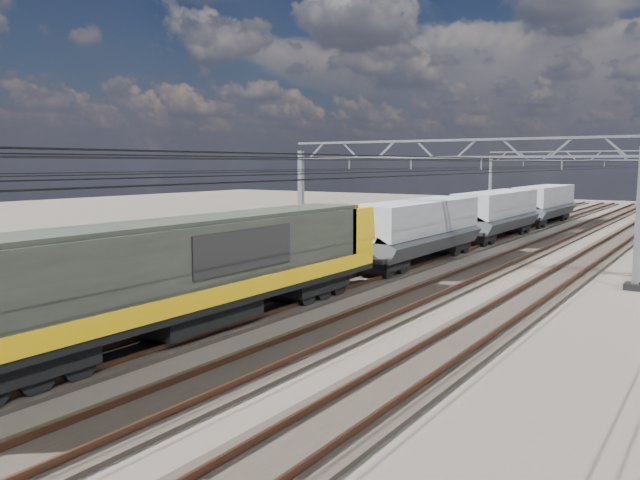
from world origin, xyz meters
The scene contains 12 objects.
ground centered at (0.00, 0.00, 0.00)m, with size 160.00×160.00×0.00m, color black.
track_outer_west centered at (-6.00, 0.00, 0.07)m, with size 2.60×140.00×0.30m.
track_loco centered at (-2.00, 0.00, 0.07)m, with size 2.60×140.00×0.30m.
track_inner_east centered at (2.00, 0.00, 0.07)m, with size 2.60×140.00×0.30m.
track_outer_east centered at (6.00, 0.00, 0.07)m, with size 2.60×140.00×0.30m.
catenary_gantry_mid centered at (0.00, 4.00, 3.91)m, with size 19.90×0.90×7.11m.
catenary_gantry_far centered at (0.00, 40.00, 3.91)m, with size 19.90×0.90×7.11m.
overhead_wires centered at (0.00, 8.00, 5.75)m, with size 12.03×140.00×0.53m.
locomotive centered at (-2.00, -12.69, 2.33)m, with size 2.76×21.10×3.62m.
hopper_wagon_lead centered at (-2.00, 5.00, 2.23)m, with size 3.38×13.00×3.25m.
hopper_wagon_mid centered at (-2.00, 19.20, 2.23)m, with size 3.38×13.00×3.25m.
hopper_wagon_third centered at (-2.00, 33.40, 2.23)m, with size 3.38×13.00×3.25m.
Camera 1 is at (13.10, -27.74, 5.82)m, focal length 35.00 mm.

